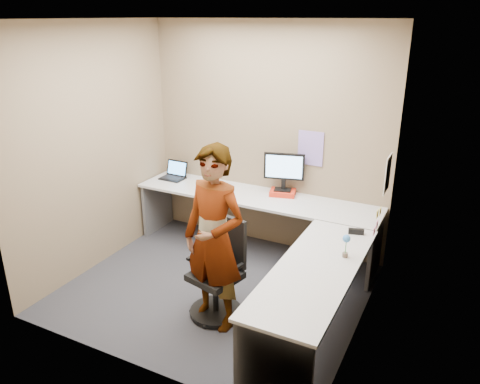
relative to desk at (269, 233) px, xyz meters
The scene contains 21 objects.
ground 0.83m from the desk, 138.54° to the right, with size 3.00×3.00×0.00m, color #26252A.
wall_back 1.27m from the desk, 115.54° to the left, with size 3.00×3.00×0.00m, color brown.
wall_right 1.36m from the desk, 19.95° to the right, with size 2.70×2.70×0.00m, color brown.
wall_left 2.12m from the desk, 168.73° to the right, with size 2.70×2.70×0.00m, color brown.
ceiling 2.19m from the desk, 138.54° to the right, with size 3.00×3.00×0.00m, color white.
desk is the anchor object (origin of this frame).
paper_ream 0.79m from the desk, 101.48° to the left, with size 0.30×0.22×0.06m, color red.
monitor 0.92m from the desk, 101.21° to the left, with size 0.47×0.19×0.45m.
laptop 1.80m from the desk, 157.19° to the left, with size 0.31×0.26×0.22m.
trackball_mouse 1.05m from the desk, 150.32° to the left, with size 0.12×0.08×0.07m.
origami 0.81m from the desk, 152.70° to the left, with size 0.10×0.10×0.06m, color white.
stapler 0.90m from the desk, ahead, with size 0.15×0.04×0.06m, color black.
flower 1.04m from the desk, 24.16° to the right, with size 0.07×0.07×0.22m.
calendar_purple 1.15m from the desk, 82.85° to the left, with size 0.30×0.01×0.40m, color #846BB7.
calendar_white 1.35m from the desk, 26.02° to the left, with size 0.01×0.28×0.38m, color white.
sticky_note_a 1.13m from the desk, ahead, with size 0.01×0.07×0.07m, color #F2E059.
sticky_note_b 1.10m from the desk, 11.49° to the left, with size 0.01×0.07×0.07m, color pink.
sticky_note_c 1.08m from the desk, ahead, with size 0.01×0.07×0.07m, color pink.
sticky_note_d 1.15m from the desk, 16.61° to the left, with size 0.01×0.07×0.07m, color #F2E059.
office_chair 0.77m from the desk, 105.21° to the right, with size 0.54×0.52×0.96m.
person 0.92m from the desk, 100.52° to the right, with size 0.63×0.41×1.73m, color #999399.
Camera 1 is at (2.17, -3.70, 2.73)m, focal length 35.00 mm.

